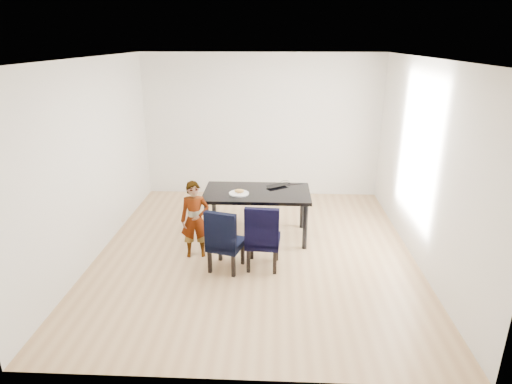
{
  "coord_description": "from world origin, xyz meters",
  "views": [
    {
      "loc": [
        0.27,
        -5.57,
        2.94
      ],
      "look_at": [
        0.0,
        0.2,
        0.85
      ],
      "focal_mm": 30.0,
      "sensor_mm": 36.0,
      "label": 1
    }
  ],
  "objects_px": {
    "chair_left": "(226,239)",
    "plate": "(239,193)",
    "laptop": "(276,185)",
    "chair_right": "(263,235)",
    "dining_table": "(257,214)",
    "child": "(195,220)"
  },
  "relations": [
    {
      "from": "chair_right",
      "to": "laptop",
      "type": "bearing_deg",
      "value": 86.38
    },
    {
      "from": "chair_right",
      "to": "laptop",
      "type": "height_order",
      "value": "chair_right"
    },
    {
      "from": "laptop",
      "to": "dining_table",
      "type": "bearing_deg",
      "value": 11.55
    },
    {
      "from": "chair_left",
      "to": "laptop",
      "type": "height_order",
      "value": "chair_left"
    },
    {
      "from": "dining_table",
      "to": "laptop",
      "type": "height_order",
      "value": "laptop"
    },
    {
      "from": "chair_left",
      "to": "laptop",
      "type": "relative_size",
      "value": 2.54
    },
    {
      "from": "chair_right",
      "to": "plate",
      "type": "distance_m",
      "value": 0.94
    },
    {
      "from": "dining_table",
      "to": "child",
      "type": "relative_size",
      "value": 1.45
    },
    {
      "from": "chair_left",
      "to": "child",
      "type": "xyz_separation_m",
      "value": [
        -0.47,
        0.35,
        0.11
      ]
    },
    {
      "from": "dining_table",
      "to": "child",
      "type": "xyz_separation_m",
      "value": [
        -0.84,
        -0.65,
        0.18
      ]
    },
    {
      "from": "chair_left",
      "to": "chair_right",
      "type": "bearing_deg",
      "value": 25.39
    },
    {
      "from": "child",
      "to": "plate",
      "type": "xyz_separation_m",
      "value": [
        0.57,
        0.53,
        0.21
      ]
    },
    {
      "from": "chair_left",
      "to": "chair_right",
      "type": "distance_m",
      "value": 0.49
    },
    {
      "from": "chair_left",
      "to": "plate",
      "type": "distance_m",
      "value": 0.94
    },
    {
      "from": "dining_table",
      "to": "chair_right",
      "type": "bearing_deg",
      "value": -82.33
    },
    {
      "from": "dining_table",
      "to": "chair_right",
      "type": "distance_m",
      "value": 0.93
    },
    {
      "from": "dining_table",
      "to": "child",
      "type": "bearing_deg",
      "value": -142.1
    },
    {
      "from": "dining_table",
      "to": "chair_right",
      "type": "height_order",
      "value": "chair_right"
    },
    {
      "from": "dining_table",
      "to": "plate",
      "type": "distance_m",
      "value": 0.48
    },
    {
      "from": "chair_left",
      "to": "child",
      "type": "distance_m",
      "value": 0.6
    },
    {
      "from": "chair_right",
      "to": "child",
      "type": "relative_size",
      "value": 0.83
    },
    {
      "from": "dining_table",
      "to": "chair_left",
      "type": "distance_m",
      "value": 1.07
    }
  ]
}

